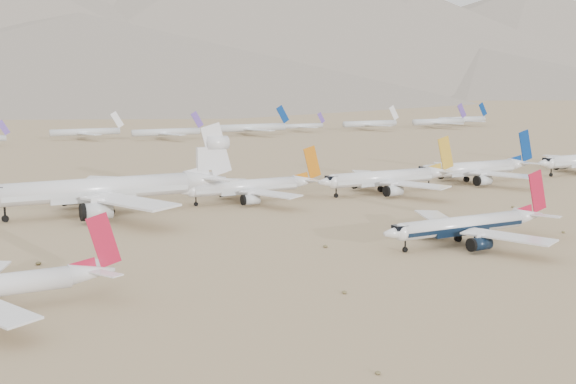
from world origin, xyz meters
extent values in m
plane|color=#957657|center=(0.00, 0.00, 0.00)|extent=(7000.00, 7000.00, 0.00)
cylinder|color=silver|center=(-3.64, 3.53, 4.21)|extent=(30.97, 3.66, 3.66)
cube|color=black|center=(-3.64, 3.53, 3.75)|extent=(30.35, 3.72, 0.82)
sphere|color=silver|center=(-19.13, 3.53, 4.21)|extent=(3.66, 3.66, 3.66)
cube|color=black|center=(-19.68, 3.53, 5.22)|extent=(2.56, 2.38, 0.92)
cone|color=silver|center=(15.50, 3.53, 4.48)|extent=(7.74, 3.66, 3.66)
cube|color=silver|center=(-1.25, -7.33, 3.57)|extent=(11.96, 18.85, 0.57)
cube|color=silver|center=(17.00, -0.03, 4.94)|extent=(4.92, 6.43, 0.22)
cylinder|color=black|center=(-5.37, -4.08, 1.92)|extent=(4.30, 2.64, 2.64)
cube|color=silver|center=(-1.25, 14.40, 3.57)|extent=(11.96, 18.85, 0.57)
cube|color=silver|center=(17.00, 7.09, 4.94)|extent=(4.92, 6.43, 0.22)
cylinder|color=black|center=(-5.37, 11.14, 1.92)|extent=(4.30, 2.64, 2.64)
cube|color=#AD112E|center=(17.65, 3.53, 9.83)|extent=(5.87, 0.29, 9.67)
cylinder|color=black|center=(-18.22, 3.53, 0.55)|extent=(1.10, 0.46, 1.10)
cylinder|color=black|center=(-2.35, 0.97, 0.77)|extent=(1.54, 0.92, 1.54)
cylinder|color=black|center=(-2.35, 6.10, 0.77)|extent=(1.54, 0.92, 1.54)
cone|color=silver|center=(-80.77, 1.60, 4.24)|extent=(7.21, 3.46, 3.46)
cube|color=silver|center=(-79.37, -1.73, 4.67)|extent=(4.58, 5.99, 0.21)
cube|color=silver|center=(-79.37, 4.92, 4.67)|extent=(4.58, 5.99, 0.21)
cube|color=#AD112E|center=(-78.77, 1.60, 9.22)|extent=(5.47, 0.28, 9.01)
cylinder|color=silver|center=(59.09, 71.86, 5.02)|extent=(36.02, 4.37, 4.37)
cube|color=silver|center=(59.09, 71.86, 4.48)|extent=(35.30, 4.43, 0.98)
sphere|color=silver|center=(41.08, 71.86, 5.02)|extent=(4.37, 4.37, 4.37)
cube|color=black|center=(40.42, 71.86, 6.22)|extent=(3.06, 2.84, 1.09)
cone|color=silver|center=(81.35, 71.86, 5.35)|extent=(9.01, 4.37, 4.37)
cube|color=silver|center=(61.87, 59.17, 4.26)|extent=(13.91, 21.92, 0.68)
cube|color=silver|center=(83.11, 67.70, 5.89)|extent=(5.72, 7.48, 0.26)
cylinder|color=silver|center=(57.09, 62.95, 2.29)|extent=(5.00, 3.14, 3.14)
cube|color=silver|center=(61.87, 84.55, 4.26)|extent=(13.91, 21.92, 0.68)
cube|color=silver|center=(83.11, 76.02, 5.89)|extent=(5.72, 7.48, 0.26)
cylinder|color=silver|center=(57.09, 80.77, 2.29)|extent=(5.00, 3.14, 3.14)
cube|color=navy|center=(83.86, 71.86, 11.58)|extent=(6.83, 0.35, 11.25)
cylinder|color=black|center=(42.17, 71.86, 0.65)|extent=(1.31, 0.55, 1.31)
cylinder|color=black|center=(60.59, 68.80, 0.92)|extent=(1.83, 1.09, 1.83)
cylinder|color=black|center=(60.59, 74.91, 0.92)|extent=(1.83, 1.09, 1.83)
cylinder|color=silver|center=(21.03, 67.55, 4.88)|extent=(34.95, 4.25, 4.25)
cube|color=silver|center=(21.03, 67.55, 4.35)|extent=(34.25, 4.31, 0.96)
sphere|color=silver|center=(3.55, 67.55, 4.88)|extent=(4.25, 4.25, 4.25)
cube|color=black|center=(2.92, 67.55, 6.05)|extent=(2.97, 2.76, 1.06)
cone|color=silver|center=(42.62, 67.55, 5.20)|extent=(8.74, 4.25, 4.25)
cube|color=silver|center=(23.73, 55.24, 4.14)|extent=(13.50, 21.27, 0.66)
cube|color=silver|center=(44.32, 63.52, 5.73)|extent=(5.55, 7.25, 0.25)
cylinder|color=silver|center=(19.09, 58.91, 2.23)|extent=(4.85, 3.06, 3.06)
cube|color=silver|center=(23.73, 79.87, 4.14)|extent=(13.50, 21.27, 0.66)
cube|color=silver|center=(44.32, 71.59, 5.73)|extent=(5.55, 7.25, 0.25)
cylinder|color=silver|center=(19.09, 76.20, 2.23)|extent=(4.85, 3.06, 3.06)
cube|color=gold|center=(45.05, 67.55, 11.25)|extent=(6.62, 0.34, 10.91)
cylinder|color=black|center=(4.62, 67.55, 0.64)|extent=(1.27, 0.53, 1.27)
cylinder|color=black|center=(22.48, 64.58, 0.89)|extent=(1.78, 1.06, 1.78)
cylinder|color=black|center=(22.48, 70.52, 0.89)|extent=(1.78, 1.06, 1.78)
cylinder|color=silver|center=(-22.05, 73.08, 4.43)|extent=(31.54, 3.85, 3.85)
cube|color=silver|center=(-22.05, 73.08, 3.95)|extent=(30.91, 3.91, 0.87)
sphere|color=silver|center=(-37.82, 73.08, 4.43)|extent=(3.85, 3.85, 3.85)
cube|color=black|center=(-38.40, 73.08, 5.49)|extent=(2.70, 2.51, 0.96)
cone|color=silver|center=(-2.56, 73.08, 4.72)|extent=(7.88, 3.85, 3.85)
cube|color=silver|center=(-19.62, 61.95, 3.76)|extent=(12.18, 19.19, 0.59)
cube|color=silver|center=(-1.03, 69.43, 5.20)|extent=(5.01, 6.55, 0.23)
cylinder|color=silver|center=(-23.81, 65.26, 2.02)|extent=(4.38, 2.78, 2.78)
cube|color=silver|center=(-19.62, 84.20, 3.76)|extent=(12.18, 19.19, 0.59)
cube|color=silver|center=(-1.03, 76.72, 5.20)|extent=(5.01, 6.55, 0.23)
cylinder|color=silver|center=(-23.81, 80.89, 2.02)|extent=(4.38, 2.78, 2.78)
cube|color=#C0650D|center=(-0.37, 73.08, 10.19)|extent=(5.98, 0.31, 9.85)
cylinder|color=black|center=(-36.86, 73.08, 0.58)|extent=(1.16, 0.48, 1.16)
cylinder|color=black|center=(-20.74, 70.38, 0.81)|extent=(1.62, 0.96, 1.62)
cylinder|color=black|center=(-20.74, 75.78, 0.81)|extent=(1.62, 0.96, 1.62)
cylinder|color=silver|center=(-63.35, 73.51, 6.58)|extent=(47.75, 5.72, 5.72)
cube|color=silver|center=(-63.35, 73.51, 5.86)|extent=(46.80, 5.80, 1.29)
cone|color=silver|center=(-33.84, 73.51, 7.00)|extent=(11.94, 5.72, 5.72)
cube|color=silver|center=(-59.66, 56.73, 5.57)|extent=(18.44, 29.06, 0.89)
cube|color=silver|center=(-31.52, 68.01, 7.72)|extent=(7.58, 9.91, 0.34)
cylinder|color=silver|center=(-66.00, 61.74, 3.00)|extent=(6.63, 4.12, 4.12)
cube|color=silver|center=(-59.66, 90.30, 5.57)|extent=(18.44, 29.06, 0.89)
cube|color=silver|center=(-31.52, 79.01, 7.72)|extent=(7.58, 9.91, 0.34)
cylinder|color=silver|center=(-66.00, 85.29, 3.00)|extent=(6.63, 4.12, 4.12)
cube|color=silver|center=(-30.52, 73.51, 15.25)|extent=(9.05, 0.46, 14.91)
cylinder|color=silver|center=(-30.19, 73.51, 17.09)|extent=(5.97, 3.70, 3.70)
cylinder|color=black|center=(-85.80, 73.51, 0.86)|extent=(1.72, 0.71, 1.72)
cylinder|color=black|center=(-61.36, 69.51, 1.20)|extent=(2.40, 1.43, 2.40)
cylinder|color=black|center=(-61.36, 77.52, 1.20)|extent=(2.40, 1.43, 2.40)
sphere|color=silver|center=(95.40, 71.39, 5.07)|extent=(4.41, 4.41, 4.41)
cube|color=black|center=(94.73, 71.39, 6.29)|extent=(3.09, 2.87, 1.10)
cube|color=silver|center=(116.48, 84.25, 4.30)|extent=(14.10, 22.23, 0.68)
cylinder|color=silver|center=(111.63, 80.41, 2.31)|extent=(5.07, 3.18, 3.18)
cylinder|color=black|center=(96.50, 71.39, 0.66)|extent=(1.32, 0.55, 1.32)
cube|color=#583A9C|center=(-61.95, 289.25, 9.52)|extent=(6.55, 0.33, 8.25)
cylinder|color=silver|center=(-16.08, 309.09, 4.35)|extent=(39.39, 3.89, 3.89)
cube|color=silver|center=(2.46, 309.09, 10.93)|extent=(7.85, 0.39, 9.88)
cube|color=silver|center=(-16.08, 298.90, 3.76)|extent=(10.38, 18.13, 0.39)
cube|color=silver|center=(-16.08, 319.29, 3.76)|extent=(10.38, 18.13, 0.39)
cylinder|color=silver|center=(24.77, 286.45, 4.37)|extent=(39.80, 3.93, 3.93)
cube|color=#583A9C|center=(43.50, 286.45, 11.02)|extent=(7.93, 0.39, 9.98)
cube|color=silver|center=(24.77, 276.15, 3.78)|extent=(10.49, 18.32, 0.39)
cube|color=silver|center=(24.77, 296.75, 3.78)|extent=(10.49, 18.32, 0.39)
cylinder|color=silver|center=(81.51, 293.94, 4.69)|extent=(46.28, 4.57, 4.57)
cube|color=navy|center=(103.29, 293.94, 12.42)|extent=(9.22, 0.46, 11.61)
cube|color=silver|center=(81.51, 281.96, 4.00)|extent=(12.19, 21.31, 0.46)
cube|color=silver|center=(81.51, 305.92, 4.00)|extent=(12.19, 21.31, 0.46)
cylinder|color=silver|center=(123.29, 304.49, 3.88)|extent=(30.03, 2.97, 2.97)
cube|color=#583A9C|center=(137.42, 304.49, 8.90)|extent=(5.98, 0.30, 7.53)
cube|color=silver|center=(123.29, 296.72, 3.44)|extent=(7.91, 13.82, 0.30)
cube|color=silver|center=(123.29, 312.26, 3.44)|extent=(7.91, 13.82, 0.30)
cylinder|color=silver|center=(171.05, 296.50, 4.44)|extent=(41.37, 4.09, 4.09)
cube|color=silver|center=(190.52, 296.50, 11.35)|extent=(8.24, 0.41, 10.38)
cube|color=silver|center=(171.05, 285.79, 3.83)|extent=(10.90, 19.04, 0.41)
cube|color=silver|center=(171.05, 307.21, 3.83)|extent=(10.90, 19.04, 0.41)
cylinder|color=silver|center=(226.23, 291.86, 4.56)|extent=(43.70, 4.32, 4.32)
cube|color=#583A9C|center=(246.79, 291.86, 11.86)|extent=(8.70, 0.43, 10.96)
cube|color=silver|center=(226.23, 280.55, 3.91)|extent=(11.51, 20.11, 0.43)
cube|color=silver|center=(226.23, 303.17, 3.91)|extent=(11.51, 20.11, 0.43)
cylinder|color=silver|center=(259.06, 305.49, 4.51)|extent=(42.74, 4.22, 4.22)
cube|color=navy|center=(279.17, 305.49, 11.65)|extent=(8.51, 0.42, 10.72)
cube|color=silver|center=(259.06, 294.43, 3.88)|extent=(11.26, 19.68, 0.42)
cube|color=silver|center=(259.06, 316.55, 3.88)|extent=(11.26, 19.68, 0.42)
cone|color=slate|center=(200.00, 1480.00, 120.00)|extent=(1824.00, 1824.00, 240.00)
cone|color=slate|center=(700.00, 1660.00, 190.00)|extent=(2356.00, 2356.00, 380.00)
cone|color=slate|center=(1200.00, 1600.00, 145.00)|extent=(1682.00, 1682.00, 290.00)
cone|color=slate|center=(1800.00, 1750.00, 175.00)|extent=(2380.00, 2380.00, 350.00)
cone|color=slate|center=(150.00, 1100.00, 70.00)|extent=(1260.00, 1260.00, 140.00)
cone|color=slate|center=(1000.00, 1100.00, 50.00)|extent=(900.00, 900.00, 100.00)
ellipsoid|color=brown|center=(-85.20, 27.20, 0.34)|extent=(1.12, 1.12, 0.62)
ellipsoid|color=brown|center=(-57.80, -44.20, 0.21)|extent=(0.70, 0.70, 0.39)
ellipsoid|color=brown|center=(-44.10, -14.90, 0.25)|extent=(0.84, 0.84, 0.46)
ellipsoid|color=brown|center=(-30.40, 14.40, 0.29)|extent=(0.98, 0.98, 0.54)
ellipsoid|color=brown|center=(24.40, 1.60, 0.25)|extent=(0.84, 0.84, 0.46)
ellipsoid|color=brown|center=(38.10, 30.90, 0.29)|extent=(0.98, 0.98, 0.54)
camera|label=1|loc=(-104.56, -110.74, 34.48)|focal=45.00mm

